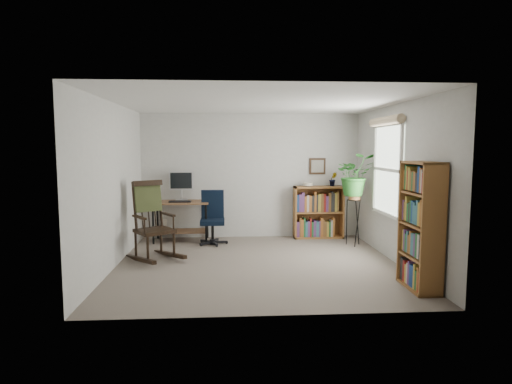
{
  "coord_description": "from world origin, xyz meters",
  "views": [
    {
      "loc": [
        -0.43,
        -6.28,
        1.75
      ],
      "look_at": [
        0.0,
        0.4,
        1.05
      ],
      "focal_mm": 30.0,
      "sensor_mm": 36.0,
      "label": 1
    }
  ],
  "objects": [
    {
      "name": "low_bookshelf",
      "position": [
        1.3,
        1.82,
        0.5
      ],
      "size": [
        0.95,
        0.32,
        1.01
      ],
      "primitive_type": null,
      "color": "#945F30",
      "rests_on": "floor"
    },
    {
      "name": "keyboard",
      "position": [
        -1.32,
        1.58,
        0.76
      ],
      "size": [
        0.4,
        0.15,
        0.02
      ],
      "primitive_type": "cube",
      "color": "black",
      "rests_on": "desk"
    },
    {
      "name": "ceiling",
      "position": [
        0.0,
        0.0,
        2.4
      ],
      "size": [
        4.2,
        4.0,
        0.0
      ],
      "primitive_type": "cube",
      "color": "silver",
      "rests_on": "ground"
    },
    {
      "name": "floor",
      "position": [
        0.0,
        0.0,
        0.0
      ],
      "size": [
        4.2,
        4.0,
        0.0
      ],
      "primitive_type": "cube",
      "color": "slate",
      "rests_on": "ground"
    },
    {
      "name": "monitor",
      "position": [
        -1.32,
        1.84,
        1.03
      ],
      "size": [
        0.46,
        0.16,
        0.56
      ],
      "primitive_type": null,
      "color": "silver",
      "rests_on": "desk"
    },
    {
      "name": "wall_back",
      "position": [
        0.0,
        2.0,
        1.2
      ],
      "size": [
        4.2,
        0.0,
        2.4
      ],
      "primitive_type": "cube",
      "color": "silver",
      "rests_on": "ground"
    },
    {
      "name": "office_chair",
      "position": [
        -0.73,
        1.37,
        0.49
      ],
      "size": [
        0.54,
        0.54,
        0.99
      ],
      "primitive_type": null,
      "rotation": [
        0.0,
        0.0,
        0.01
      ],
      "color": "black",
      "rests_on": "floor"
    },
    {
      "name": "wall_front",
      "position": [
        0.0,
        -2.0,
        1.2
      ],
      "size": [
        4.2,
        0.0,
        2.4
      ],
      "primitive_type": "cube",
      "color": "silver",
      "rests_on": "ground"
    },
    {
      "name": "window",
      "position": [
        2.06,
        0.3,
        1.4
      ],
      "size": [
        0.12,
        1.2,
        1.5
      ],
      "primitive_type": null,
      "color": "white",
      "rests_on": "wall_right"
    },
    {
      "name": "spider_plant",
      "position": [
        1.8,
        1.13,
        1.63
      ],
      "size": [
        1.69,
        1.88,
        1.46
      ],
      "primitive_type": "imported",
      "color": "#266824",
      "rests_on": "plant_stand"
    },
    {
      "name": "plant_stand",
      "position": [
        1.8,
        1.13,
        0.48
      ],
      "size": [
        0.32,
        0.32,
        0.97
      ],
      "primitive_type": null,
      "rotation": [
        0.0,
        0.0,
        0.24
      ],
      "color": "black",
      "rests_on": "floor"
    },
    {
      "name": "desk",
      "position": [
        -1.32,
        1.7,
        0.37
      ],
      "size": [
        1.04,
        0.57,
        0.75
      ],
      "primitive_type": null,
      "color": "brown",
      "rests_on": "floor"
    },
    {
      "name": "tall_bookshelf",
      "position": [
        1.92,
        -1.25,
        0.79
      ],
      "size": [
        0.3,
        0.69,
        1.58
      ],
      "primitive_type": null,
      "color": "#945F30",
      "rests_on": "floor"
    },
    {
      "name": "framed_picture",
      "position": [
        1.3,
        1.97,
        1.38
      ],
      "size": [
        0.32,
        0.04,
        0.32
      ],
      "primitive_type": null,
      "color": "black",
      "rests_on": "wall_back"
    },
    {
      "name": "potted_plant_small",
      "position": [
        1.58,
        1.83,
        1.06
      ],
      "size": [
        0.13,
        0.24,
        0.11
      ],
      "primitive_type": "imported",
      "color": "#266824",
      "rests_on": "low_bookshelf"
    },
    {
      "name": "wall_right",
      "position": [
        2.1,
        0.0,
        1.2
      ],
      "size": [
        0.0,
        4.0,
        2.4
      ],
      "primitive_type": "cube",
      "color": "silver",
      "rests_on": "ground"
    },
    {
      "name": "rocking_chair",
      "position": [
        -1.59,
        0.36,
        0.63
      ],
      "size": [
        1.15,
        1.26,
        1.25
      ],
      "primitive_type": null,
      "rotation": [
        0.0,
        0.0,
        0.6
      ],
      "color": "black",
      "rests_on": "floor"
    },
    {
      "name": "wall_left",
      "position": [
        -2.1,
        0.0,
        1.2
      ],
      "size": [
        0.0,
        4.0,
        2.4
      ],
      "primitive_type": "cube",
      "color": "silver",
      "rests_on": "ground"
    }
  ]
}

